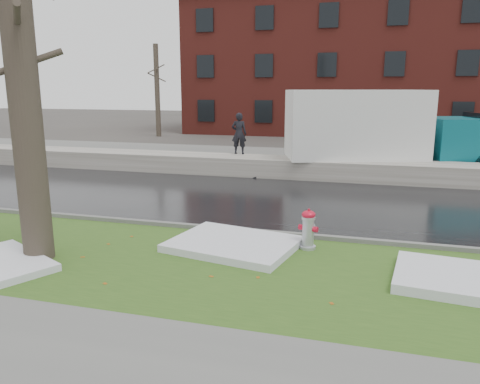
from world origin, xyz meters
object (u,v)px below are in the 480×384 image
(worker, at_px, (239,133))
(fire_hydrant, at_px, (308,227))
(tree, at_px, (21,69))
(box_truck, at_px, (382,131))

(worker, bearing_deg, fire_hydrant, 106.43)
(fire_hydrant, bearing_deg, tree, -142.78)
(fire_hydrant, xyz_separation_m, tree, (-5.22, -2.07, 3.27))
(box_truck, height_order, worker, box_truck)
(tree, distance_m, worker, 11.35)
(fire_hydrant, distance_m, worker, 9.97)
(tree, distance_m, box_truck, 13.70)
(box_truck, distance_m, worker, 5.74)
(box_truck, bearing_deg, tree, -137.36)
(fire_hydrant, xyz_separation_m, box_truck, (1.58, 9.66, 1.28))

